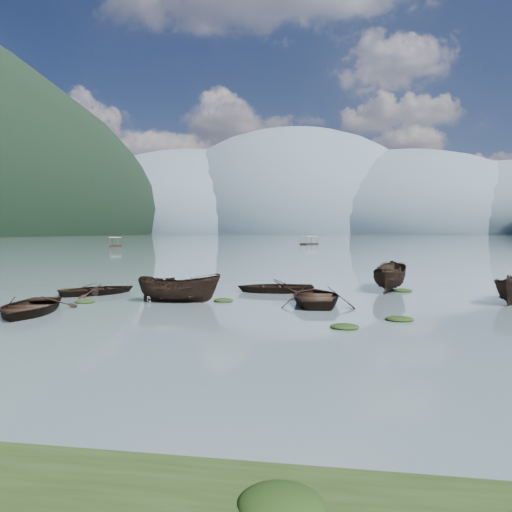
# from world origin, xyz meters

# --- Properties ---
(ground_plane) EXTENTS (2400.00, 2400.00, 0.00)m
(ground_plane) POSITION_xyz_m (0.00, 0.00, 0.00)
(ground_plane) COLOR #516265
(haze_mtn_a) EXTENTS (520.00, 520.00, 280.00)m
(haze_mtn_a) POSITION_xyz_m (-260.00, 900.00, 0.00)
(haze_mtn_a) COLOR #475666
(haze_mtn_a) RESTS_ON ground
(haze_mtn_b) EXTENTS (520.00, 520.00, 340.00)m
(haze_mtn_b) POSITION_xyz_m (-60.00, 900.00, 0.00)
(haze_mtn_b) COLOR #475666
(haze_mtn_b) RESTS_ON ground
(haze_mtn_c) EXTENTS (520.00, 520.00, 260.00)m
(haze_mtn_c) POSITION_xyz_m (140.00, 900.00, 0.00)
(haze_mtn_c) COLOR #475666
(haze_mtn_c) RESTS_ON ground
(haze_mtn_d) EXTENTS (520.00, 520.00, 220.00)m
(haze_mtn_d) POSITION_xyz_m (320.00, 900.00, 0.00)
(haze_mtn_d) COLOR #475666
(haze_mtn_d) RESTS_ON ground
(rowboat_0) EXTENTS (4.43, 5.38, 0.97)m
(rowboat_0) POSITION_xyz_m (-8.32, 0.62, 0.00)
(rowboat_0) COLOR black
(rowboat_0) RESTS_ON ground
(rowboat_1) EXTENTS (5.11, 5.07, 0.87)m
(rowboat_1) POSITION_xyz_m (-8.42, 6.95, 0.00)
(rowboat_1) COLOR black
(rowboat_1) RESTS_ON ground
(rowboat_2) EXTENTS (4.38, 1.79, 1.67)m
(rowboat_2) POSITION_xyz_m (-2.85, 4.76, 0.00)
(rowboat_2) COLOR black
(rowboat_2) RESTS_ON ground
(rowboat_3) EXTENTS (3.88, 5.21, 1.03)m
(rowboat_3) POSITION_xyz_m (4.08, 5.51, 0.00)
(rowboat_3) COLOR black
(rowboat_3) RESTS_ON ground
(rowboat_6) EXTENTS (5.21, 5.63, 0.95)m
(rowboat_6) POSITION_xyz_m (-3.63, 8.38, 0.00)
(rowboat_6) COLOR black
(rowboat_6) RESTS_ON ground
(rowboat_7) EXTENTS (4.93, 3.84, 0.94)m
(rowboat_7) POSITION_xyz_m (1.54, 9.47, 0.00)
(rowboat_7) COLOR black
(rowboat_7) RESTS_ON ground
(rowboat_8) EXTENTS (3.01, 5.18, 1.88)m
(rowboat_8) POSITION_xyz_m (8.39, 11.27, 0.00)
(rowboat_8) COLOR black
(rowboat_8) RESTS_ON ground
(weed_clump_0) EXTENTS (1.03, 0.84, 0.23)m
(weed_clump_0) POSITION_xyz_m (-7.49, 3.81, 0.00)
(weed_clump_0) COLOR black
(weed_clump_0) RESTS_ON ground
(weed_clump_1) EXTENTS (0.89, 0.71, 0.20)m
(weed_clump_1) POSITION_xyz_m (-4.20, 6.48, 0.00)
(weed_clump_1) COLOR black
(weed_clump_1) RESTS_ON ground
(weed_clump_2) EXTENTS (1.08, 0.86, 0.23)m
(weed_clump_2) POSITION_xyz_m (5.23, -0.41, 0.00)
(weed_clump_2) COLOR black
(weed_clump_2) RESTS_ON ground
(weed_clump_3) EXTENTS (1.03, 0.87, 0.23)m
(weed_clump_3) POSITION_xyz_m (-0.67, 5.31, 0.00)
(weed_clump_3) COLOR black
(weed_clump_3) RESTS_ON ground
(weed_clump_4) EXTENTS (1.13, 0.89, 0.23)m
(weed_clump_4) POSITION_xyz_m (7.49, 1.46, 0.00)
(weed_clump_4) COLOR black
(weed_clump_4) RESTS_ON ground
(weed_clump_5) EXTENTS (0.94, 0.76, 0.20)m
(weed_clump_5) POSITION_xyz_m (-11.15, 8.34, 0.00)
(weed_clump_5) COLOR black
(weed_clump_5) RESTS_ON ground
(weed_clump_6) EXTENTS (1.09, 0.91, 0.23)m
(weed_clump_6) POSITION_xyz_m (-4.50, 11.10, 0.00)
(weed_clump_6) COLOR black
(weed_clump_6) RESTS_ON ground
(weed_clump_7) EXTENTS (1.12, 0.90, 0.24)m
(weed_clump_7) POSITION_xyz_m (9.10, 10.73, 0.00)
(weed_clump_7) COLOR black
(weed_clump_7) RESTS_ON ground
(pontoon_left) EXTENTS (4.21, 6.31, 2.24)m
(pontoon_left) POSITION_xyz_m (-45.25, 85.15, 0.00)
(pontoon_left) COLOR black
(pontoon_left) RESTS_ON ground
(pontoon_centre) EXTENTS (5.34, 6.36, 2.29)m
(pontoon_centre) POSITION_xyz_m (-0.28, 115.10, 0.00)
(pontoon_centre) COLOR black
(pontoon_centre) RESTS_ON ground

